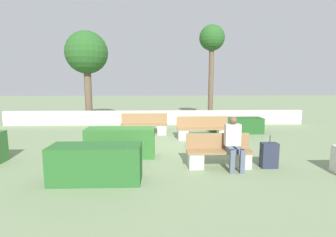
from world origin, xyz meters
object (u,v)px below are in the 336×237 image
(bench_right_side, at_px, (203,131))
(person_seated_man, at_px, (234,141))
(bench_left_side, at_px, (144,126))
(tree_center_left, at_px, (212,43))
(suitcase, at_px, (269,155))
(tree_leftmost, at_px, (87,54))
(bench_front, at_px, (219,155))

(bench_right_side, xyz_separation_m, person_seated_man, (0.21, -3.33, 0.38))
(bench_left_side, relative_size, tree_center_left, 0.37)
(bench_right_side, bearing_deg, tree_center_left, 84.51)
(person_seated_man, bearing_deg, suitcase, 2.31)
(bench_left_side, relative_size, tree_leftmost, 0.40)
(bench_front, xyz_separation_m, tree_center_left, (1.30, 7.88, 3.87))
(tree_leftmost, relative_size, tree_center_left, 0.92)
(bench_front, height_order, bench_right_side, same)
(bench_front, bearing_deg, tree_center_left, 80.61)
(bench_left_side, bearing_deg, bench_front, -62.75)
(suitcase, xyz_separation_m, tree_center_left, (0.05, 7.98, 3.86))
(bench_front, bearing_deg, tree_leftmost, 124.61)
(bench_front, xyz_separation_m, tree_leftmost, (-5.27, 7.63, 3.23))
(bench_front, relative_size, tree_center_left, 0.32)
(bench_left_side, height_order, person_seated_man, person_seated_man)
(bench_front, xyz_separation_m, bench_right_side, (0.12, 3.19, 0.01))
(bench_left_side, distance_m, bench_right_side, 2.46)
(suitcase, bearing_deg, tree_leftmost, 130.13)
(suitcase, height_order, tree_center_left, tree_center_left)
(tree_center_left, bearing_deg, tree_leftmost, -177.85)
(bench_right_side, bearing_deg, person_seated_man, -77.65)
(suitcase, bearing_deg, person_seated_man, -177.69)
(bench_left_side, xyz_separation_m, tree_leftmost, (-3.14, 3.45, 3.22))
(person_seated_man, xyz_separation_m, tree_center_left, (0.97, 8.02, 3.47))
(bench_left_side, relative_size, person_seated_man, 1.47)
(suitcase, relative_size, tree_leftmost, 0.18)
(bench_left_side, bearing_deg, person_seated_man, -60.10)
(bench_front, distance_m, tree_leftmost, 9.82)
(person_seated_man, distance_m, tree_leftmost, 9.99)
(bench_right_side, relative_size, person_seated_man, 1.50)
(suitcase, xyz_separation_m, tree_leftmost, (-6.52, 7.73, 3.22))
(tree_center_left, bearing_deg, bench_left_side, -132.93)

